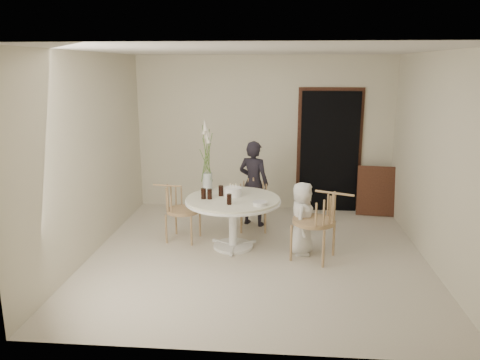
# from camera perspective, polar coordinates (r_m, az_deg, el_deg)

# --- Properties ---
(ground) EXTENTS (4.50, 4.50, 0.00)m
(ground) POSITION_cam_1_polar(r_m,az_deg,el_deg) (6.48, 2.07, -9.11)
(ground) COLOR beige
(ground) RESTS_ON ground
(room_shell) EXTENTS (4.50, 4.50, 4.50)m
(room_shell) POSITION_cam_1_polar(r_m,az_deg,el_deg) (6.04, 2.20, 5.21)
(room_shell) COLOR silver
(room_shell) RESTS_ON ground
(doorway) EXTENTS (1.00, 0.10, 2.10)m
(doorway) POSITION_cam_1_polar(r_m,az_deg,el_deg) (8.33, 10.82, 3.37)
(doorway) COLOR black
(doorway) RESTS_ON ground
(door_trim) EXTENTS (1.12, 0.03, 2.22)m
(door_trim) POSITION_cam_1_polar(r_m,az_deg,el_deg) (8.36, 10.81, 3.83)
(door_trim) COLOR #542E1D
(door_trim) RESTS_ON ground
(table) EXTENTS (1.33, 1.33, 0.73)m
(table) POSITION_cam_1_polar(r_m,az_deg,el_deg) (6.53, -0.85, -3.17)
(table) COLOR white
(table) RESTS_ON ground
(picture_frame) EXTENTS (0.66, 0.26, 0.85)m
(picture_frame) POSITION_cam_1_polar(r_m,az_deg,el_deg) (8.35, 16.26, -1.30)
(picture_frame) COLOR #542E1D
(picture_frame) RESTS_ON ground
(chair_far) EXTENTS (0.47, 0.51, 0.81)m
(chair_far) POSITION_cam_1_polar(r_m,az_deg,el_deg) (7.39, 1.64, -1.88)
(chair_far) COLOR tan
(chair_far) RESTS_ON ground
(chair_right) EXTENTS (0.69, 0.67, 0.96)m
(chair_right) POSITION_cam_1_polar(r_m,az_deg,el_deg) (6.19, 10.16, -4.27)
(chair_right) COLOR tan
(chair_right) RESTS_ON ground
(chair_left) EXTENTS (0.54, 0.51, 0.84)m
(chair_left) POSITION_cam_1_polar(r_m,az_deg,el_deg) (6.93, -7.90, -2.94)
(chair_left) COLOR tan
(chair_left) RESTS_ON ground
(girl) EXTENTS (0.59, 0.49, 1.38)m
(girl) POSITION_cam_1_polar(r_m,az_deg,el_deg) (7.47, 1.66, -0.42)
(girl) COLOR black
(girl) RESTS_ON ground
(boy) EXTENTS (0.39, 0.53, 1.01)m
(boy) POSITION_cam_1_polar(r_m,az_deg,el_deg) (6.42, 7.56, -4.65)
(boy) COLOR white
(boy) RESTS_ON ground
(birthday_cake) EXTENTS (0.25, 0.25, 0.17)m
(birthday_cake) POSITION_cam_1_polar(r_m,az_deg,el_deg) (6.59, -0.87, -1.43)
(birthday_cake) COLOR white
(birthday_cake) RESTS_ON table
(cola_tumbler_a) EXTENTS (0.09, 0.09, 0.14)m
(cola_tumbler_a) POSITION_cam_1_polar(r_m,az_deg,el_deg) (6.44, -3.72, -1.71)
(cola_tumbler_a) COLOR black
(cola_tumbler_a) RESTS_ON table
(cola_tumbler_b) EXTENTS (0.08, 0.08, 0.14)m
(cola_tumbler_b) POSITION_cam_1_polar(r_m,az_deg,el_deg) (6.18, -1.33, -2.36)
(cola_tumbler_b) COLOR black
(cola_tumbler_b) RESTS_ON table
(cola_tumbler_c) EXTENTS (0.08, 0.08, 0.15)m
(cola_tumbler_c) POSITION_cam_1_polar(r_m,az_deg,el_deg) (6.46, -4.47, -1.66)
(cola_tumbler_c) COLOR black
(cola_tumbler_c) RESTS_ON table
(cola_tumbler_d) EXTENTS (0.08, 0.08, 0.15)m
(cola_tumbler_d) POSITION_cam_1_polar(r_m,az_deg,el_deg) (6.59, -2.34, -1.31)
(cola_tumbler_d) COLOR black
(cola_tumbler_d) RESTS_ON table
(plate_stack) EXTENTS (0.23, 0.23, 0.05)m
(plate_stack) POSITION_cam_1_polar(r_m,az_deg,el_deg) (6.16, 2.44, -2.89)
(plate_stack) COLOR silver
(plate_stack) RESTS_ON table
(flower_vase) EXTENTS (0.14, 0.14, 1.05)m
(flower_vase) POSITION_cam_1_polar(r_m,az_deg,el_deg) (6.79, -4.04, 2.27)
(flower_vase) COLOR #BAC3BF
(flower_vase) RESTS_ON table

